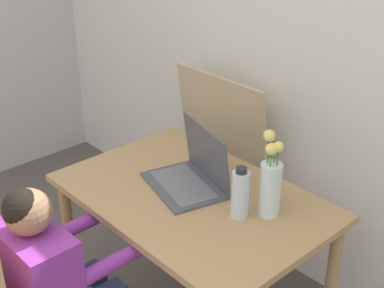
# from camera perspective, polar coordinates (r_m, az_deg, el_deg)

# --- Properties ---
(wall_back) EXTENTS (6.40, 0.05, 2.50)m
(wall_back) POSITION_cam_1_polar(r_m,az_deg,el_deg) (2.31, 17.33, 10.24)
(wall_back) COLOR white
(wall_back) RESTS_ON ground_plane
(dining_table) EXTENTS (1.08, 0.72, 0.71)m
(dining_table) POSITION_cam_1_polar(r_m,az_deg,el_deg) (2.21, 0.06, -7.45)
(dining_table) COLOR tan
(dining_table) RESTS_ON ground_plane
(person_seated) EXTENTS (0.34, 0.43, 0.97)m
(person_seated) POSITION_cam_1_polar(r_m,az_deg,el_deg) (2.00, -14.56, -13.23)
(person_seated) COLOR purple
(person_seated) RESTS_ON ground_plane
(laptop) EXTENTS (0.40, 0.33, 0.25)m
(laptop) POSITION_cam_1_polar(r_m,az_deg,el_deg) (2.20, 0.07, -3.01)
(laptop) COLOR #4C4C51
(laptop) RESTS_ON dining_table
(flower_vase) EXTENTS (0.08, 0.08, 0.35)m
(flower_vase) POSITION_cam_1_polar(r_m,az_deg,el_deg) (1.99, 8.38, -4.09)
(flower_vase) COLOR silver
(flower_vase) RESTS_ON dining_table
(water_bottle) EXTENTS (0.07, 0.07, 0.21)m
(water_bottle) POSITION_cam_1_polar(r_m,az_deg,el_deg) (1.99, 5.18, -5.30)
(water_bottle) COLOR silver
(water_bottle) RESTS_ON dining_table
(cardboard_panel) EXTENTS (0.58, 0.16, 1.00)m
(cardboard_panel) POSITION_cam_1_polar(r_m,az_deg,el_deg) (2.83, 3.53, -2.04)
(cardboard_panel) COLOR tan
(cardboard_panel) RESTS_ON ground_plane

